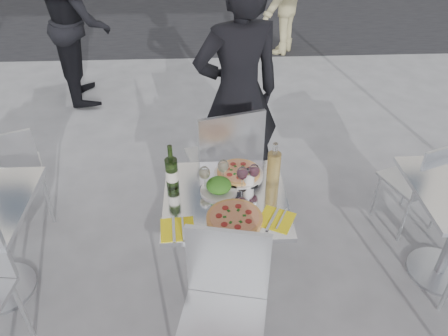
{
  "coord_description": "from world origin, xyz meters",
  "views": [
    {
      "loc": [
        -0.1,
        -1.96,
        2.39
      ],
      "look_at": [
        0.0,
        0.15,
        0.85
      ],
      "focal_mm": 35.0,
      "sensor_mm": 36.0,
      "label": 1
    }
  ],
  "objects_px": {
    "chair_near": "(224,301)",
    "wineglass_red_a": "(242,174)",
    "sugar_shaker": "(249,178)",
    "napkin_right": "(276,219)",
    "main_table": "(225,223)",
    "wineglass_white_a": "(204,174)",
    "wineglass_red_b": "(254,171)",
    "side_chair_rfar": "(423,179)",
    "woman_diner": "(238,96)",
    "pedestrian_a": "(77,21)",
    "wine_bottle": "(172,172)",
    "pizza_near": "(234,218)",
    "napkin_left": "(177,229)",
    "carafe": "(274,168)",
    "pizza_far": "(239,173)",
    "salad_plate": "(219,186)",
    "wineglass_white_b": "(223,167)",
    "side_chair_lfar": "(13,170)",
    "chair_far": "(226,158)"
  },
  "relations": [
    {
      "from": "main_table",
      "to": "wineglass_white_a",
      "type": "height_order",
      "value": "wineglass_white_a"
    },
    {
      "from": "sugar_shaker",
      "to": "napkin_right",
      "type": "relative_size",
      "value": 0.44
    },
    {
      "from": "pedestrian_a",
      "to": "carafe",
      "type": "distance_m",
      "value": 3.32
    },
    {
      "from": "salad_plate",
      "to": "sugar_shaker",
      "type": "bearing_deg",
      "value": 16.07
    },
    {
      "from": "chair_far",
      "to": "chair_near",
      "type": "height_order",
      "value": "chair_far"
    },
    {
      "from": "side_chair_rfar",
      "to": "napkin_right",
      "type": "bearing_deg",
      "value": 8.31
    },
    {
      "from": "chair_far",
      "to": "sugar_shaker",
      "type": "xyz_separation_m",
      "value": [
        0.11,
        -0.51,
        0.2
      ]
    },
    {
      "from": "pizza_far",
      "to": "sugar_shaker",
      "type": "height_order",
      "value": "sugar_shaker"
    },
    {
      "from": "wineglass_white_b",
      "to": "pedestrian_a",
      "type": "bearing_deg",
      "value": 117.96
    },
    {
      "from": "wineglass_white_b",
      "to": "pizza_near",
      "type": "bearing_deg",
      "value": -82.52
    },
    {
      "from": "pizza_far",
      "to": "salad_plate",
      "type": "distance_m",
      "value": 0.21
    },
    {
      "from": "salad_plate",
      "to": "wineglass_red_b",
      "type": "bearing_deg",
      "value": 10.88
    },
    {
      "from": "salad_plate",
      "to": "napkin_left",
      "type": "xyz_separation_m",
      "value": [
        -0.23,
        -0.31,
        -0.03
      ]
    },
    {
      "from": "chair_far",
      "to": "main_table",
      "type": "bearing_deg",
      "value": 71.07
    },
    {
      "from": "salad_plate",
      "to": "wineglass_red_a",
      "type": "xyz_separation_m",
      "value": [
        0.14,
        0.02,
        0.07
      ]
    },
    {
      "from": "wineglass_white_a",
      "to": "woman_diner",
      "type": "bearing_deg",
      "value": 73.24
    },
    {
      "from": "pizza_near",
      "to": "napkin_left",
      "type": "bearing_deg",
      "value": -168.41
    },
    {
      "from": "carafe",
      "to": "wineglass_red_a",
      "type": "bearing_deg",
      "value": -168.78
    },
    {
      "from": "side_chair_rfar",
      "to": "wine_bottle",
      "type": "distance_m",
      "value": 1.83
    },
    {
      "from": "chair_near",
      "to": "pedestrian_a",
      "type": "distance_m",
      "value": 3.8
    },
    {
      "from": "chair_far",
      "to": "side_chair_rfar",
      "type": "xyz_separation_m",
      "value": [
        1.41,
        -0.17,
        -0.12
      ]
    },
    {
      "from": "wineglass_red_a",
      "to": "woman_diner",
      "type": "bearing_deg",
      "value": 87.47
    },
    {
      "from": "pizza_near",
      "to": "salad_plate",
      "type": "bearing_deg",
      "value": 106.97
    },
    {
      "from": "side_chair_lfar",
      "to": "sugar_shaker",
      "type": "relative_size",
      "value": 8.11
    },
    {
      "from": "woman_diner",
      "to": "napkin_right",
      "type": "distance_m",
      "value": 1.18
    },
    {
      "from": "main_table",
      "to": "chair_far",
      "type": "distance_m",
      "value": 0.62
    },
    {
      "from": "salad_plate",
      "to": "carafe",
      "type": "height_order",
      "value": "carafe"
    },
    {
      "from": "pizza_near",
      "to": "wineglass_white_a",
      "type": "bearing_deg",
      "value": 119.31
    },
    {
      "from": "salad_plate",
      "to": "wineglass_red_b",
      "type": "relative_size",
      "value": 1.4
    },
    {
      "from": "chair_near",
      "to": "wineglass_red_a",
      "type": "distance_m",
      "value": 0.74
    },
    {
      "from": "wine_bottle",
      "to": "woman_diner",
      "type": "bearing_deg",
      "value": 61.73
    },
    {
      "from": "sugar_shaker",
      "to": "side_chair_lfar",
      "type": "bearing_deg",
      "value": 161.43
    },
    {
      "from": "main_table",
      "to": "side_chair_rfar",
      "type": "bearing_deg",
      "value": 17.16
    },
    {
      "from": "pedestrian_a",
      "to": "wineglass_red_a",
      "type": "height_order",
      "value": "pedestrian_a"
    },
    {
      "from": "pizza_far",
      "to": "carafe",
      "type": "bearing_deg",
      "value": -27.36
    },
    {
      "from": "chair_far",
      "to": "side_chair_rfar",
      "type": "height_order",
      "value": "chair_far"
    },
    {
      "from": "chair_near",
      "to": "pizza_near",
      "type": "relative_size",
      "value": 3.01
    },
    {
      "from": "carafe",
      "to": "chair_far",
      "type": "bearing_deg",
      "value": 116.73
    },
    {
      "from": "wineglass_red_b",
      "to": "wineglass_white_a",
      "type": "bearing_deg",
      "value": -178.53
    },
    {
      "from": "sugar_shaker",
      "to": "pizza_far",
      "type": "bearing_deg",
      "value": 117.47
    },
    {
      "from": "napkin_right",
      "to": "side_chair_lfar",
      "type": "bearing_deg",
      "value": -178.88
    },
    {
      "from": "woman_diner",
      "to": "pedestrian_a",
      "type": "distance_m",
      "value": 2.54
    },
    {
      "from": "main_table",
      "to": "chair_near",
      "type": "height_order",
      "value": "chair_near"
    },
    {
      "from": "pizza_near",
      "to": "wineglass_red_b",
      "type": "distance_m",
      "value": 0.33
    },
    {
      "from": "wine_bottle",
      "to": "carafe",
      "type": "xyz_separation_m",
      "value": [
        0.6,
        0.0,
        0.0
      ]
    },
    {
      "from": "carafe",
      "to": "wineglass_red_a",
      "type": "distance_m",
      "value": 0.19
    },
    {
      "from": "chair_near",
      "to": "wine_bottle",
      "type": "height_order",
      "value": "wine_bottle"
    },
    {
      "from": "side_chair_rfar",
      "to": "wine_bottle",
      "type": "height_order",
      "value": "wine_bottle"
    },
    {
      "from": "woman_diner",
      "to": "pizza_far",
      "type": "distance_m",
      "value": 0.75
    },
    {
      "from": "chair_near",
      "to": "pizza_far",
      "type": "distance_m",
      "value": 0.83
    }
  ]
}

